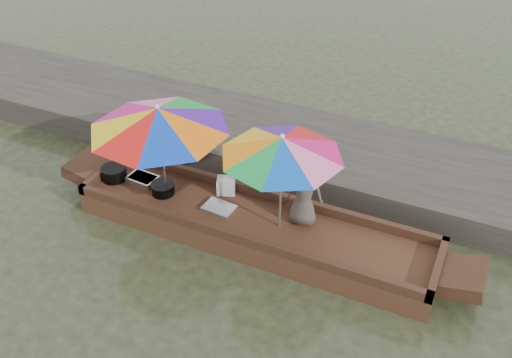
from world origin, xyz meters
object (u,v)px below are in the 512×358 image
at_px(supply_bag, 226,186).
at_px(umbrella_bow, 162,151).
at_px(tray_scallop, 219,208).
at_px(tray_crayfish, 143,179).
at_px(charcoal_grill, 163,189).
at_px(boat_hull, 253,227).
at_px(umbrella_stern, 281,183).
at_px(vendor, 305,192).
at_px(cooking_pot, 114,173).

distance_m(supply_bag, umbrella_bow, 1.13).
xyz_separation_m(tray_scallop, umbrella_bow, (-0.94, 0.03, 0.74)).
relative_size(tray_crayfish, umbrella_bow, 0.22).
height_order(charcoal_grill, supply_bag, supply_bag).
xyz_separation_m(tray_crayfish, charcoal_grill, (0.47, -0.13, 0.04)).
relative_size(boat_hull, umbrella_stern, 3.21).
bearing_deg(boat_hull, tray_scallop, -176.88).
xyz_separation_m(charcoal_grill, umbrella_stern, (1.96, 0.03, 0.69)).
bearing_deg(tray_scallop, vendor, 12.63).
distance_m(boat_hull, tray_scallop, 0.59).
bearing_deg(tray_crayfish, tray_scallop, -5.24).
height_order(tray_scallop, umbrella_stern, umbrella_stern).
bearing_deg(boat_hull, vendor, 19.78).
bearing_deg(vendor, tray_scallop, 7.63).
bearing_deg(boat_hull, tray_crayfish, 177.04).
xyz_separation_m(tray_scallop, charcoal_grill, (-0.99, 0.00, 0.05)).
distance_m(boat_hull, charcoal_grill, 1.56).
xyz_separation_m(boat_hull, tray_scallop, (-0.55, -0.03, 0.21)).
xyz_separation_m(cooking_pot, umbrella_stern, (2.89, 0.02, 0.67)).
height_order(tray_crayfish, vendor, vendor).
distance_m(boat_hull, umbrella_stern, 1.04).
bearing_deg(tray_crayfish, umbrella_stern, -2.45).
relative_size(boat_hull, tray_crayfish, 11.60).
bearing_deg(charcoal_grill, supply_bag, 26.11).
distance_m(charcoal_grill, umbrella_stern, 2.08).
relative_size(tray_crayfish, supply_bag, 1.67).
bearing_deg(umbrella_stern, tray_scallop, -178.24).
relative_size(charcoal_grill, umbrella_bow, 0.17).
distance_m(boat_hull, vendor, 1.02).
distance_m(boat_hull, umbrella_bow, 1.77).
relative_size(vendor, umbrella_bow, 0.52).
bearing_deg(tray_scallop, umbrella_bow, 178.19).
bearing_deg(cooking_pot, tray_scallop, -0.38).
relative_size(supply_bag, umbrella_stern, 0.17).
bearing_deg(tray_crayfish, vendor, 3.04).
bearing_deg(supply_bag, charcoal_grill, -153.89).
distance_m(boat_hull, supply_bag, 0.83).
relative_size(charcoal_grill, umbrella_stern, 0.21).
height_order(charcoal_grill, umbrella_stern, umbrella_stern).
relative_size(tray_crayfish, umbrella_stern, 0.28).
bearing_deg(charcoal_grill, tray_crayfish, 164.62).
bearing_deg(vendor, umbrella_stern, 38.10).
height_order(tray_scallop, vendor, vendor).
relative_size(charcoal_grill, supply_bag, 1.26).
relative_size(vendor, umbrella_stern, 0.64).
bearing_deg(umbrella_stern, tray_crayfish, 177.55).
xyz_separation_m(charcoal_grill, supply_bag, (0.88, 0.43, 0.05)).
relative_size(tray_scallop, vendor, 0.43).
xyz_separation_m(cooking_pot, vendor, (3.15, 0.26, 0.44)).
bearing_deg(charcoal_grill, vendor, 6.99).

